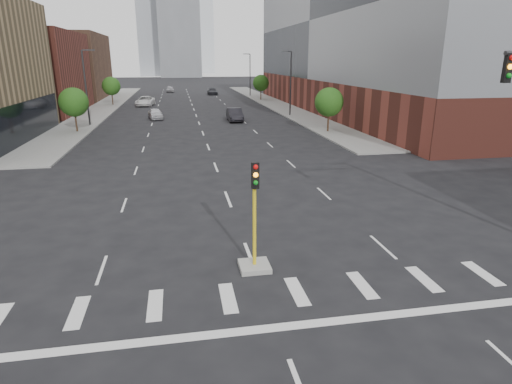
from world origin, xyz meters
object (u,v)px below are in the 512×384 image
object	(u,v)px
car_far_left	(145,101)
car_mid_right	(235,115)
car_deep_right	(212,91)
median_traffic_signal	(255,247)
car_near_left	(155,114)
car_distant	(170,89)

from	to	relation	value
car_far_left	car_mid_right	bearing A→B (deg)	-52.97
car_deep_right	car_mid_right	bearing A→B (deg)	-91.58
car_mid_right	median_traffic_signal	bearing A→B (deg)	-96.61
car_near_left	car_mid_right	size ratio (longest dim) A/B	0.85
car_near_left	car_distant	world-z (taller)	car_distant
car_near_left	median_traffic_signal	bearing A→B (deg)	-92.30
median_traffic_signal	car_near_left	bearing A→B (deg)	97.08
car_mid_right	car_far_left	distance (m)	25.78
car_deep_right	car_distant	distance (m)	13.71
median_traffic_signal	car_deep_right	world-z (taller)	median_traffic_signal
car_mid_right	car_deep_right	bearing A→B (deg)	88.97
car_far_left	car_distant	distance (m)	32.38
car_mid_right	car_deep_right	size ratio (longest dim) A/B	1.01
car_deep_right	median_traffic_signal	bearing A→B (deg)	-94.29
car_deep_right	car_distant	xyz separation A→B (m)	(-9.76, 9.62, 0.04)
median_traffic_signal	car_deep_right	bearing A→B (deg)	86.32
car_deep_right	car_distant	world-z (taller)	car_distant
car_deep_right	car_far_left	bearing A→B (deg)	-122.12
car_near_left	car_distant	size ratio (longest dim) A/B	0.96
median_traffic_signal	car_deep_right	xyz separation A→B (m)	(5.58, 86.82, -0.23)
car_near_left	car_deep_right	distance (m)	42.30
median_traffic_signal	car_deep_right	size ratio (longest dim) A/B	0.86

